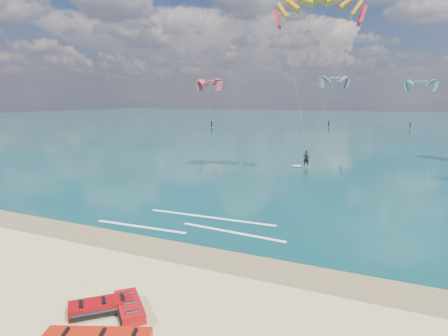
# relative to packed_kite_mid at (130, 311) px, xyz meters

# --- Properties ---
(ground) EXTENTS (320.00, 320.00, 0.00)m
(ground) POSITION_rel_packed_kite_mid_xyz_m (-4.81, 42.08, 0.00)
(ground) COLOR tan
(ground) RESTS_ON ground
(wet_sand_strip) EXTENTS (320.00, 2.40, 0.01)m
(wet_sand_strip) POSITION_rel_packed_kite_mid_xyz_m (-4.81, 5.08, 0.00)
(wet_sand_strip) COLOR brown
(wet_sand_strip) RESTS_ON ground
(sea) EXTENTS (320.00, 200.00, 0.04)m
(sea) POSITION_rel_packed_kite_mid_xyz_m (-4.81, 106.08, 0.02)
(sea) COLOR #093436
(sea) RESTS_ON ground
(packed_kite_mid) EXTENTS (2.30, 2.23, 0.39)m
(packed_kite_mid) POSITION_rel_packed_kite_mid_xyz_m (0.00, 0.00, 0.00)
(packed_kite_mid) COLOR #B30C12
(packed_kite_mid) RESTS_ON ground
(packed_kite_right) EXTENTS (2.37, 2.39, 0.43)m
(packed_kite_right) POSITION_rel_packed_kite_mid_xyz_m (-0.83, -0.42, 0.00)
(packed_kite_right) COLOR #98060B
(packed_kite_right) RESTS_ON ground
(kitesurfer_main) EXTENTS (8.24, 8.86, 15.62)m
(kitesurfer_main) POSITION_rel_packed_kite_mid_xyz_m (-0.43, 26.00, 8.00)
(kitesurfer_main) COLOR yellow
(kitesurfer_main) RESTS_ON sea
(shoreline_foam) EXTENTS (10.49, 3.63, 0.01)m
(shoreline_foam) POSITION_rel_packed_kite_mid_xyz_m (-2.40, 8.74, 0.04)
(shoreline_foam) COLOR white
(shoreline_foam) RESTS_ON ground
(distant_kites) EXTENTS (63.29, 20.16, 11.18)m
(distant_kites) POSITION_rel_packed_kite_mid_xyz_m (-2.22, 76.96, 5.37)
(distant_kites) COLOR #3A9F76
(distant_kites) RESTS_ON ground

